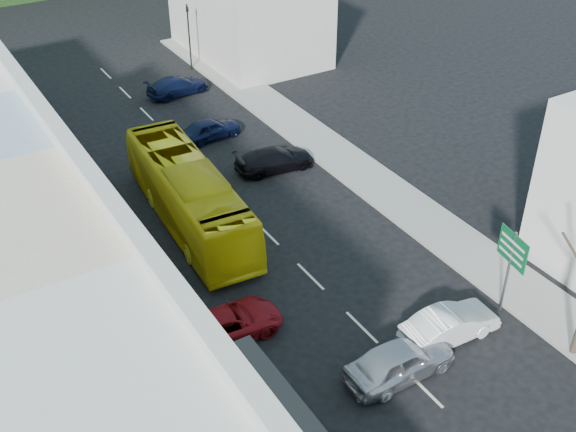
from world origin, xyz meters
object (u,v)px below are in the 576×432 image
object	(u,v)px
bus	(189,197)
car_red	(228,322)
traffic_signal	(189,37)
direction_sign	(508,272)
car_silver	(399,362)
car_white	(450,325)
pedestrian_left	(145,323)

from	to	relation	value
bus	car_red	distance (m)	8.72
car_red	traffic_signal	xyz separation A→B (m)	(10.80, 27.06, 1.72)
car_red	direction_sign	bearing A→B (deg)	-109.81
car_red	traffic_signal	distance (m)	29.19
car_silver	direction_sign	distance (m)	6.39
direction_sign	traffic_signal	xyz separation A→B (m)	(0.00, 31.72, 0.39)
bus	traffic_signal	bearing A→B (deg)	69.18
direction_sign	traffic_signal	size ratio (longest dim) A/B	0.84
car_white	direction_sign	bearing A→B (deg)	-84.25
car_white	car_red	size ratio (longest dim) A/B	0.96
direction_sign	traffic_signal	distance (m)	31.72
car_silver	car_red	world-z (taller)	same
car_silver	traffic_signal	world-z (taller)	traffic_signal
bus	car_white	world-z (taller)	bus
bus	direction_sign	bearing A→B (deg)	-52.62
traffic_signal	bus	bearing A→B (deg)	47.06
car_red	direction_sign	xyz separation A→B (m)	(10.80, -4.65, 1.33)
car_silver	traffic_signal	size ratio (longest dim) A/B	0.91
car_white	pedestrian_left	world-z (taller)	pedestrian_left
direction_sign	car_red	bearing A→B (deg)	167.27
car_silver	car_white	size ratio (longest dim) A/B	1.00
traffic_signal	pedestrian_left	bearing A→B (deg)	43.56
pedestrian_left	traffic_signal	xyz separation A→B (m)	(13.83, 25.71, 1.42)
pedestrian_left	traffic_signal	bearing A→B (deg)	-12.40
traffic_signal	car_white	bearing A→B (deg)	66.25
bus	car_red	xyz separation A→B (m)	(-2.19, -8.40, -0.85)
bus	car_white	size ratio (longest dim) A/B	2.64
bus	pedestrian_left	xyz separation A→B (m)	(-5.22, -7.05, -0.55)
car_white	traffic_signal	distance (m)	32.08
bus	car_silver	size ratio (longest dim) A/B	2.64
car_red	traffic_signal	bearing A→B (deg)	-18.26
car_silver	pedestrian_left	world-z (taller)	pedestrian_left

